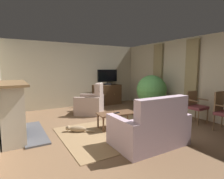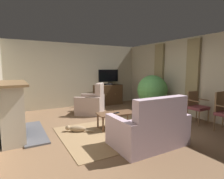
{
  "view_description": "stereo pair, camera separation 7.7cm",
  "coord_description": "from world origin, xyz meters",
  "px_view_note": "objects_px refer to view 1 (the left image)",
  "views": [
    {
      "loc": [
        -2.47,
        -3.79,
        1.6
      ],
      "look_at": [
        -0.02,
        0.45,
        1.0
      ],
      "focal_mm": 28.84,
      "sensor_mm": 36.0,
      "label": 1
    },
    {
      "loc": [
        -2.4,
        -3.83,
        1.6
      ],
      "look_at": [
        -0.02,
        0.45,
        1.0
      ],
      "focal_mm": 28.84,
      "sensor_mm": 36.0,
      "label": 2
    }
  ],
  "objects_px": {
    "television": "(107,77)",
    "side_chair_far_end": "(196,105)",
    "tv_remote": "(117,113)",
    "fireplace": "(14,111)",
    "sofa_floral": "(151,129)",
    "tv_cabinet": "(107,95)",
    "cat": "(77,129)",
    "coffee_table": "(116,115)",
    "potted_plant_small_fern_corner": "(151,91)",
    "armchair_by_fireplace": "(91,104)"
  },
  "relations": [
    {
      "from": "television",
      "to": "sofa_floral",
      "type": "bearing_deg",
      "value": -106.59
    },
    {
      "from": "sofa_floral",
      "to": "cat",
      "type": "xyz_separation_m",
      "value": [
        -1.08,
        1.49,
        -0.25
      ]
    },
    {
      "from": "potted_plant_small_fern_corner",
      "to": "tv_remote",
      "type": "bearing_deg",
      "value": -155.85
    },
    {
      "from": "tv_remote",
      "to": "side_chair_far_end",
      "type": "bearing_deg",
      "value": 154.38
    },
    {
      "from": "television",
      "to": "side_chair_far_end",
      "type": "relative_size",
      "value": 1.01
    },
    {
      "from": "fireplace",
      "to": "cat",
      "type": "height_order",
      "value": "fireplace"
    },
    {
      "from": "tv_cabinet",
      "to": "coffee_table",
      "type": "bearing_deg",
      "value": -113.84
    },
    {
      "from": "coffee_table",
      "to": "cat",
      "type": "bearing_deg",
      "value": 168.08
    },
    {
      "from": "tv_cabinet",
      "to": "television",
      "type": "xyz_separation_m",
      "value": [
        0.0,
        -0.05,
        0.8
      ]
    },
    {
      "from": "coffee_table",
      "to": "potted_plant_small_fern_corner",
      "type": "height_order",
      "value": "potted_plant_small_fern_corner"
    },
    {
      "from": "television",
      "to": "coffee_table",
      "type": "relative_size",
      "value": 0.89
    },
    {
      "from": "armchair_by_fireplace",
      "to": "tv_cabinet",
      "type": "bearing_deg",
      "value": 42.01
    },
    {
      "from": "tv_remote",
      "to": "sofa_floral",
      "type": "bearing_deg",
      "value": 83.99
    },
    {
      "from": "coffee_table",
      "to": "cat",
      "type": "relative_size",
      "value": 1.68
    },
    {
      "from": "side_chair_far_end",
      "to": "fireplace",
      "type": "bearing_deg",
      "value": 163.5
    },
    {
      "from": "fireplace",
      "to": "armchair_by_fireplace",
      "type": "height_order",
      "value": "fireplace"
    },
    {
      "from": "television",
      "to": "potted_plant_small_fern_corner",
      "type": "relative_size",
      "value": 0.69
    },
    {
      "from": "coffee_table",
      "to": "cat",
      "type": "height_order",
      "value": "coffee_table"
    },
    {
      "from": "television",
      "to": "coffee_table",
      "type": "bearing_deg",
      "value": -114.24
    },
    {
      "from": "fireplace",
      "to": "coffee_table",
      "type": "distance_m",
      "value": 2.47
    },
    {
      "from": "television",
      "to": "potted_plant_small_fern_corner",
      "type": "bearing_deg",
      "value": -70.2
    },
    {
      "from": "sofa_floral",
      "to": "coffee_table",
      "type": "bearing_deg",
      "value": 92.31
    },
    {
      "from": "side_chair_far_end",
      "to": "armchair_by_fireplace",
      "type": "bearing_deg",
      "value": 132.3
    },
    {
      "from": "sofa_floral",
      "to": "side_chair_far_end",
      "type": "relative_size",
      "value": 1.64
    },
    {
      "from": "television",
      "to": "cat",
      "type": "distance_m",
      "value": 3.65
    },
    {
      "from": "television",
      "to": "potted_plant_small_fern_corner",
      "type": "height_order",
      "value": "television"
    },
    {
      "from": "tv_remote",
      "to": "cat",
      "type": "bearing_deg",
      "value": -24.92
    },
    {
      "from": "tv_remote",
      "to": "sofa_floral",
      "type": "height_order",
      "value": "sofa_floral"
    },
    {
      "from": "fireplace",
      "to": "sofa_floral",
      "type": "xyz_separation_m",
      "value": [
        2.42,
        -1.93,
        -0.27
      ]
    },
    {
      "from": "fireplace",
      "to": "coffee_table",
      "type": "xyz_separation_m",
      "value": [
        2.36,
        -0.66,
        -0.24
      ]
    },
    {
      "from": "fireplace",
      "to": "television",
      "type": "relative_size",
      "value": 1.9
    },
    {
      "from": "tv_cabinet",
      "to": "potted_plant_small_fern_corner",
      "type": "distance_m",
      "value": 2.18
    },
    {
      "from": "television",
      "to": "coffee_table",
      "type": "xyz_separation_m",
      "value": [
        -1.27,
        -2.82,
        -0.85
      ]
    },
    {
      "from": "television",
      "to": "coffee_table",
      "type": "height_order",
      "value": "television"
    },
    {
      "from": "cat",
      "to": "fireplace",
      "type": "bearing_deg",
      "value": 161.52
    },
    {
      "from": "armchair_by_fireplace",
      "to": "potted_plant_small_fern_corner",
      "type": "xyz_separation_m",
      "value": [
        1.95,
        -0.91,
        0.45
      ]
    },
    {
      "from": "tv_remote",
      "to": "sofa_floral",
      "type": "relative_size",
      "value": 0.11
    },
    {
      "from": "coffee_table",
      "to": "cat",
      "type": "xyz_separation_m",
      "value": [
        -1.02,
        0.22,
        -0.28
      ]
    },
    {
      "from": "fireplace",
      "to": "tv_remote",
      "type": "distance_m",
      "value": 2.45
    },
    {
      "from": "tv_cabinet",
      "to": "tv_remote",
      "type": "relative_size",
      "value": 7.05
    },
    {
      "from": "coffee_table",
      "to": "sofa_floral",
      "type": "bearing_deg",
      "value": -87.69
    },
    {
      "from": "television",
      "to": "side_chair_far_end",
      "type": "bearing_deg",
      "value": -74.0
    },
    {
      "from": "tv_remote",
      "to": "side_chair_far_end",
      "type": "height_order",
      "value": "side_chair_far_end"
    },
    {
      "from": "television",
      "to": "side_chair_far_end",
      "type": "distance_m",
      "value": 3.74
    },
    {
      "from": "tv_remote",
      "to": "potted_plant_small_fern_corner",
      "type": "relative_size",
      "value": 0.13
    },
    {
      "from": "tv_cabinet",
      "to": "cat",
      "type": "xyz_separation_m",
      "value": [
        -2.29,
        -2.66,
        -0.32
      ]
    },
    {
      "from": "coffee_table",
      "to": "tv_remote",
      "type": "relative_size",
      "value": 6.13
    },
    {
      "from": "fireplace",
      "to": "sofa_floral",
      "type": "relative_size",
      "value": 1.17
    },
    {
      "from": "fireplace",
      "to": "armchair_by_fireplace",
      "type": "xyz_separation_m",
      "value": [
        2.4,
        1.1,
        -0.27
      ]
    },
    {
      "from": "tv_cabinet",
      "to": "potted_plant_small_fern_corner",
      "type": "xyz_separation_m",
      "value": [
        0.71,
        -2.03,
        0.38
      ]
    }
  ]
}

